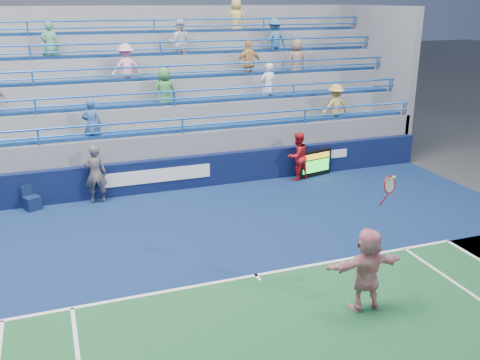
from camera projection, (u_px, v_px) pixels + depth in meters
name	position (u px, v px, depth m)	size (l,w,h in m)	color
ground	(256.00, 276.00, 12.39)	(120.00, 120.00, 0.00)	#333538
sponsor_wall	(186.00, 172.00, 18.01)	(18.00, 0.32, 1.10)	#0A1237
bleacher_stand	(161.00, 121.00, 21.04)	(18.00, 5.60, 6.13)	slate
serve_speed_board	(315.00, 163.00, 19.21)	(1.40, 0.47, 0.97)	black
judge_chair	(32.00, 202.00, 16.23)	(0.56, 0.58, 0.75)	#0C1B3D
tennis_player	(367.00, 269.00, 10.83)	(1.68, 0.63, 2.87)	white
line_judge	(95.00, 174.00, 16.59)	(0.68, 0.45, 1.88)	#151D3B
ball_girl	(297.00, 156.00, 18.76)	(0.83, 0.65, 1.71)	red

